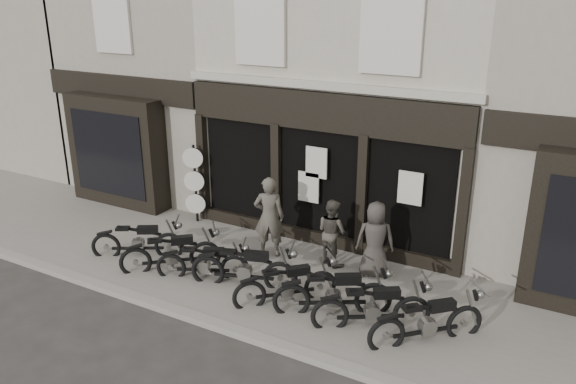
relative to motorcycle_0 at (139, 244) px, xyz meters
The scene contains 18 objects.
ground_plane 3.43m from the motorcycle_0, ahead, with size 90.00×90.00×0.00m, color #2D2B28.
pavement 3.48m from the motorcycle_0, 11.31° to the left, with size 30.00×4.20×0.12m, color slate.
kerb 3.72m from the motorcycle_0, 23.41° to the right, with size 30.00×0.25×0.13m, color gray.
central_building 7.60m from the motorcycle_0, 59.34° to the left, with size 7.30×6.22×8.34m.
neighbour_left 7.35m from the motorcycle_0, 117.50° to the left, with size 5.60×6.73×8.34m.
filler_left 13.05m from the motorcycle_0, 152.50° to the left, with size 11.00×6.00×8.20m, color gray.
motorcycle_0 is the anchor object (origin of this frame).
motorcycle_1 1.15m from the motorcycle_0, ahead, with size 1.86×1.70×1.08m.
motorcycle_2 2.02m from the motorcycle_0, ahead, with size 1.93×1.16×1.00m.
motorcycle_3 3.00m from the motorcycle_0, ahead, with size 2.25×1.07×1.12m.
motorcycle_4 4.10m from the motorcycle_0, ahead, with size 1.71×1.72×1.05m.
motorcycle_5 5.11m from the motorcycle_0, ahead, with size 2.12×1.47×1.13m.
motorcycle_6 5.95m from the motorcycle_0, ahead, with size 2.02×1.46×1.09m.
motorcycle_7 6.98m from the motorcycle_0, ahead, with size 1.79×1.76×1.08m.
man_left 3.18m from the motorcycle_0, 29.48° to the left, with size 0.71×0.47×1.96m, color #4C483F.
man_centre 4.60m from the motorcycle_0, 24.39° to the left, with size 0.76×0.59×1.55m, color #453F37.
man_right 5.56m from the motorcycle_0, 18.82° to the left, with size 0.84×0.55×1.72m, color #38332E.
advert_sign_post 2.45m from the motorcycle_0, 92.55° to the left, with size 0.52×0.36×2.28m.
Camera 1 is at (5.60, -8.64, 6.06)m, focal length 35.00 mm.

